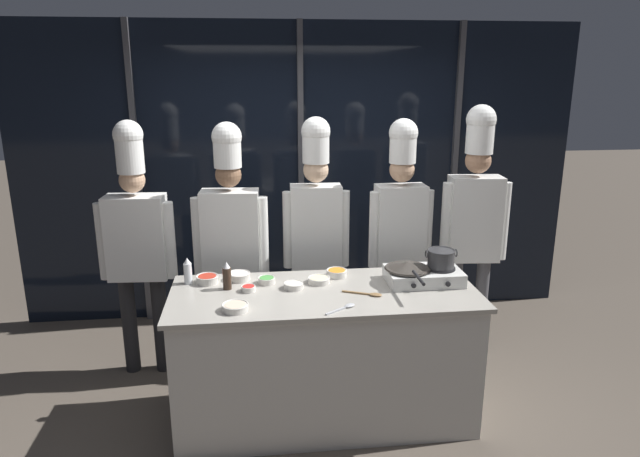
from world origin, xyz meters
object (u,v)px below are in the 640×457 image
Objects in this scene: squeeze_bottle_soy at (227,276)px; prep_bowl_noodles at (319,280)px; squeeze_bottle_clear at (188,271)px; chef_apprentice at (474,213)px; frying_pan at (408,266)px; chef_line at (316,221)px; prep_bowl_scallions at (267,280)px; prep_bowl_chili_flakes at (207,279)px; serving_spoon_slotted at (346,307)px; chef_head at (137,235)px; portable_stove at (424,275)px; prep_bowl_bell_pepper at (248,288)px; chef_pastry at (400,221)px; prep_bowl_rice at (239,276)px; serving_spoon_solid at (370,294)px; prep_bowl_carrots at (337,272)px; prep_bowl_garlic at (294,285)px; prep_bowl_chicken at (235,307)px; stock_pot at (441,258)px; chef_sous at (231,232)px.

prep_bowl_noodles is at bearing 4.02° from squeeze_bottle_soy.
squeeze_bottle_clear is 0.09× the size of chef_apprentice.
chef_line reaches higher than frying_pan.
prep_bowl_scallions is 0.06× the size of chef_apprentice.
prep_bowl_chili_flakes is 0.99m from chef_line.
prep_bowl_noodles is 0.73× the size of serving_spoon_slotted.
chef_head is 0.96× the size of chef_apprentice.
portable_stove reaches higher than prep_bowl_bell_pepper.
serving_spoon_slotted is 1.21m from chef_pastry.
chef_pastry is at bearing 17.88° from squeeze_bottle_clear.
prep_bowl_rice reaches higher than serving_spoon_solid.
frying_pan is 2.59× the size of serving_spoon_slotted.
prep_bowl_bell_pepper is at bearing -161.40° from prep_bowl_carrots.
squeeze_bottle_soy is 0.61m from prep_bowl_noodles.
squeeze_bottle_clear is at bearing 174.24° from prep_bowl_noodles.
portable_stove is 3.83× the size of prep_bowl_garlic.
portable_stove is 1.16m from prep_bowl_bell_pepper.
prep_bowl_bell_pepper is 0.66× the size of prep_bowl_carrots.
prep_bowl_chicken is 0.08× the size of chef_apprentice.
chef_line is at bearing 46.22° from squeeze_bottle_soy.
frying_pan is at bearing -22.48° from prep_bowl_carrots.
squeeze_bottle_soy is at bearing 48.11° from chef_line.
stock_pot reaches higher than prep_bowl_scallions.
chef_pastry is (1.17, 0.69, 0.23)m from prep_bowl_bell_pepper.
frying_pan is 0.94m from prep_bowl_scallions.
prep_bowl_scallions reaches higher than prep_bowl_bell_pepper.
stock_pot is 1.68m from squeeze_bottle_clear.
prep_bowl_chicken is 0.98m from chef_sous.
chef_apprentice is at bearing -177.00° from chef_head.
portable_stove is at bearing 133.98° from chef_line.
prep_bowl_chili_flakes is (-1.32, 0.16, -0.09)m from frying_pan.
prep_bowl_rice is at bearing 171.92° from stock_pot.
serving_spoon_solid is at bearing 62.16° from chef_pastry.
chef_line is at bearing -6.76° from chef_pastry.
chef_sous is at bearing 147.85° from prep_bowl_carrots.
prep_bowl_scallions is at bearing 134.61° from serving_spoon_slotted.
chef_sous is at bearing 114.73° from prep_bowl_scallions.
prep_bowl_noodles is 0.94m from chef_pastry.
prep_bowl_rice is 0.91m from serving_spoon_solid.
prep_bowl_chili_flakes is (-0.56, 0.16, 0.01)m from prep_bowl_garlic.
chef_head is at bearing 135.83° from squeeze_bottle_soy.
frying_pan reaches higher than prep_bowl_scallions.
chef_line is (0.58, 0.52, 0.22)m from prep_bowl_rice.
chef_pastry is 0.59m from chef_apprentice.
prep_bowl_chili_flakes is (-1.44, 0.15, -0.02)m from portable_stove.
chef_head reaches higher than squeeze_bottle_soy.
prep_bowl_carrots is 0.57× the size of serving_spoon_solid.
prep_bowl_noodles is 0.55m from prep_bowl_rice.
serving_spoon_solid is at bearing -65.82° from prep_bowl_carrots.
prep_bowl_chili_flakes is 0.73× the size of serving_spoon_slotted.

